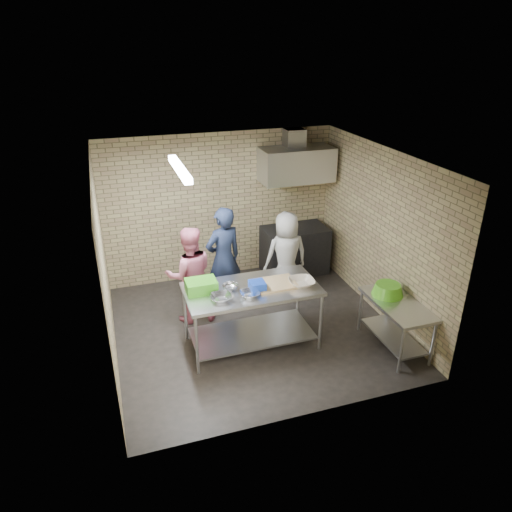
{
  "coord_description": "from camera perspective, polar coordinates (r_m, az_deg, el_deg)",
  "views": [
    {
      "loc": [
        -1.94,
        -6.06,
        4.23
      ],
      "look_at": [
        0.1,
        0.2,
        1.15
      ],
      "focal_mm": 33.55,
      "sensor_mm": 36.0,
      "label": 1
    }
  ],
  "objects": [
    {
      "name": "range_hood",
      "position": [
        8.69,
        4.86,
        10.8
      ],
      "size": [
        1.3,
        0.6,
        0.6
      ],
      "primitive_type": "cube",
      "color": "silver",
      "rests_on": "back_wall"
    },
    {
      "name": "mixing_bowl_b",
      "position": [
        6.74,
        -3.08,
        -3.71
      ],
      "size": [
        0.24,
        0.24,
        0.07
      ],
      "primitive_type": "imported",
      "rotation": [
        0.0,
        0.0,
        -0.05
      ],
      "color": "#ACAEB3",
      "rests_on": "prep_table"
    },
    {
      "name": "mixing_bowl_c",
      "position": [
        6.56,
        -0.77,
        -4.55
      ],
      "size": [
        0.29,
        0.29,
        0.07
      ],
      "primitive_type": "imported",
      "rotation": [
        0.0,
        0.0,
        -0.05
      ],
      "color": "silver",
      "rests_on": "prep_table"
    },
    {
      "name": "mixing_bowl_a",
      "position": [
        6.48,
        -4.21,
        -4.98
      ],
      "size": [
        0.31,
        0.31,
        0.07
      ],
      "primitive_type": "imported",
      "rotation": [
        0.0,
        0.0,
        -0.05
      ],
      "color": "#A8AAAF",
      "rests_on": "prep_table"
    },
    {
      "name": "blue_tub",
      "position": [
        6.68,
        0.15,
        -3.61
      ],
      "size": [
        0.21,
        0.21,
        0.14
      ],
      "primitive_type": "cube",
      "color": "#163AA9",
      "rests_on": "prep_table"
    },
    {
      "name": "left_wall",
      "position": [
        6.71,
        -17.62,
        -1.61
      ],
      "size": [
        0.06,
        4.0,
        2.7
      ],
      "primitive_type": "cube",
      "color": "tan",
      "rests_on": "ground"
    },
    {
      "name": "side_counter",
      "position": [
        7.31,
        16.2,
        -7.89
      ],
      "size": [
        0.6,
        1.2,
        0.75
      ],
      "primitive_type": "cube",
      "color": "silver",
      "rests_on": "floor"
    },
    {
      "name": "ceiling",
      "position": [
        6.54,
        -0.3,
        11.56
      ],
      "size": [
        4.2,
        4.2,
        0.0
      ],
      "primitive_type": "plane",
      "rotation": [
        3.14,
        0.0,
        0.0
      ],
      "color": "black",
      "rests_on": "ground"
    },
    {
      "name": "bottle_red",
      "position": [
        8.9,
        4.67,
        10.68
      ],
      "size": [
        0.07,
        0.07,
        0.18
      ],
      "primitive_type": "cylinder",
      "color": "#B22619",
      "rests_on": "wall_shelf"
    },
    {
      "name": "wall_shelf",
      "position": [
        9.02,
        6.14,
        10.1
      ],
      "size": [
        0.8,
        0.2,
        0.04
      ],
      "primitive_type": "cube",
      "color": "#3F2B19",
      "rests_on": "back_wall"
    },
    {
      "name": "ceramic_bowl",
      "position": [
        6.86,
        5.46,
        -3.15
      ],
      "size": [
        0.38,
        0.38,
        0.09
      ],
      "primitive_type": "imported",
      "rotation": [
        0.0,
        0.0,
        -0.05
      ],
      "color": "#BFAF98",
      "rests_on": "prep_table"
    },
    {
      "name": "right_wall",
      "position": [
        7.83,
        14.54,
        2.66
      ],
      "size": [
        0.06,
        4.0,
        2.7
      ],
      "primitive_type": "cube",
      "color": "tan",
      "rests_on": "ground"
    },
    {
      "name": "bottle_green",
      "position": [
        9.06,
        7.05,
        10.74
      ],
      "size": [
        0.06,
        0.06,
        0.15
      ],
      "primitive_type": "cylinder",
      "color": "green",
      "rests_on": "wall_shelf"
    },
    {
      "name": "green_crate",
      "position": [
        6.7,
        -6.56,
        -3.56
      ],
      "size": [
        0.42,
        0.32,
        0.17
      ],
      "primitive_type": "cube",
      "color": "#35931B",
      "rests_on": "prep_table"
    },
    {
      "name": "cutting_board",
      "position": [
        6.86,
        2.33,
        -3.32
      ],
      "size": [
        0.58,
        0.44,
        0.03
      ],
      "primitive_type": "cube",
      "color": "tan",
      "rests_on": "prep_table"
    },
    {
      "name": "green_basin",
      "position": [
        7.24,
        15.43,
        -3.86
      ],
      "size": [
        0.46,
        0.46,
        0.17
      ],
      "primitive_type": null,
      "color": "#59C626",
      "rests_on": "side_counter"
    },
    {
      "name": "stove",
      "position": [
        9.19,
        4.61,
        0.71
      ],
      "size": [
        1.2,
        0.7,
        0.9
      ],
      "primitive_type": "cube",
      "color": "black",
      "rests_on": "floor"
    },
    {
      "name": "back_wall",
      "position": [
        8.77,
        -4.29,
        5.84
      ],
      "size": [
        4.2,
        0.06,
        2.7
      ],
      "primitive_type": "cube",
      "color": "tan",
      "rests_on": "ground"
    },
    {
      "name": "hood_duct",
      "position": [
        8.73,
        4.59,
        13.9
      ],
      "size": [
        0.35,
        0.3,
        0.3
      ],
      "primitive_type": "cube",
      "color": "#A5A8AD",
      "rests_on": "back_wall"
    },
    {
      "name": "prep_table",
      "position": [
        7.03,
        -0.5,
        -7.2
      ],
      "size": [
        1.91,
        0.95,
        0.95
      ],
      "primitive_type": "cube",
      "color": "silver",
      "rests_on": "floor"
    },
    {
      "name": "man_navy",
      "position": [
        7.81,
        -3.88,
        -0.34
      ],
      "size": [
        0.74,
        0.59,
        1.77
      ],
      "primitive_type": "imported",
      "rotation": [
        0.0,
        0.0,
        3.44
      ],
      "color": "#161E38",
      "rests_on": "floor"
    },
    {
      "name": "front_wall",
      "position": [
        5.34,
        6.37,
        -7.73
      ],
      "size": [
        4.2,
        0.06,
        2.7
      ],
      "primitive_type": "cube",
      "color": "tan",
      "rests_on": "ground"
    },
    {
      "name": "floor",
      "position": [
        7.64,
        -0.25,
        -8.55
      ],
      "size": [
        4.2,
        4.2,
        0.0
      ],
      "primitive_type": "plane",
      "color": "black",
      "rests_on": "ground"
    },
    {
      "name": "woman_white",
      "position": [
        8.18,
        3.61,
        0.05
      ],
      "size": [
        0.76,
        0.49,
        1.55
      ],
      "primitive_type": "imported",
      "rotation": [
        0.0,
        0.0,
        3.14
      ],
      "color": "silver",
      "rests_on": "floor"
    },
    {
      "name": "fluorescent_fixture",
      "position": [
        6.33,
        -9.09,
        10.24
      ],
      "size": [
        0.1,
        1.25,
        0.08
      ],
      "primitive_type": "cube",
      "color": "white",
      "rests_on": "ceiling"
    },
    {
      "name": "woman_pink",
      "position": [
        7.55,
        -7.88,
        -2.26
      ],
      "size": [
        0.8,
        0.63,
        1.59
      ],
      "primitive_type": "imported",
      "rotation": [
        0.0,
        0.0,
        3.1
      ],
      "color": "pink",
      "rests_on": "floor"
    }
  ]
}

